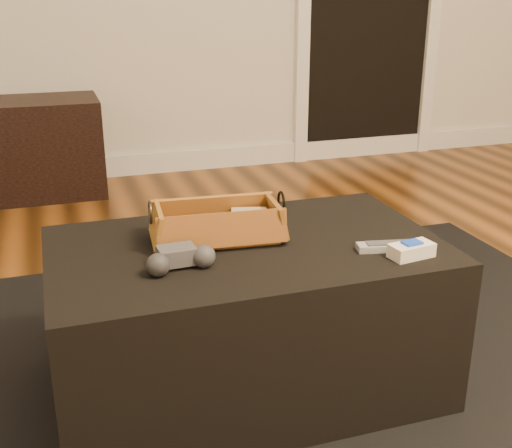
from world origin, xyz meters
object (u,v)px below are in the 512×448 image
object	(u,v)px
tv_remote	(212,234)
game_controller	(180,258)
silver_remote	(393,246)
ottoman	(247,317)
wicker_basket	(218,225)
cream_gadget	(411,250)

from	to	relation	value
tv_remote	game_controller	world-z (taller)	game_controller
game_controller	silver_remote	size ratio (longest dim) A/B	0.93
ottoman	silver_remote	world-z (taller)	silver_remote
wicker_basket	game_controller	bearing A→B (deg)	-130.88
silver_remote	cream_gadget	world-z (taller)	cream_gadget
tv_remote	cream_gadget	size ratio (longest dim) A/B	1.56
ottoman	wicker_basket	size ratio (longest dim) A/B	2.80
ottoman	cream_gadget	distance (m)	0.47
game_controller	silver_remote	distance (m)	0.54
wicker_basket	silver_remote	bearing A→B (deg)	-26.89
ottoman	silver_remote	distance (m)	0.43
tv_remote	silver_remote	xyz separation A→B (m)	(0.42, -0.19, -0.01)
tv_remote	silver_remote	bearing A→B (deg)	-25.79
game_controller	ottoman	bearing A→B (deg)	27.36
silver_remote	wicker_basket	bearing A→B (deg)	153.11
silver_remote	ottoman	bearing A→B (deg)	156.20
cream_gadget	game_controller	bearing A→B (deg)	169.26
ottoman	cream_gadget	size ratio (longest dim) A/B	8.64
cream_gadget	tv_remote	bearing A→B (deg)	150.58
wicker_basket	cream_gadget	size ratio (longest dim) A/B	3.09
tv_remote	cream_gadget	bearing A→B (deg)	-30.61
ottoman	tv_remote	xyz separation A→B (m)	(-0.08, 0.04, 0.23)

